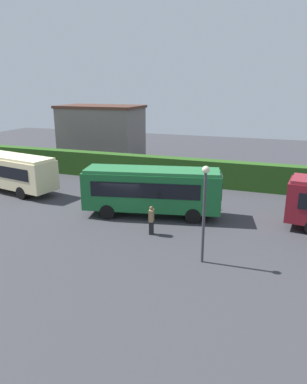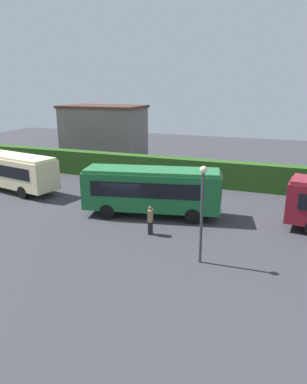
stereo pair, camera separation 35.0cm
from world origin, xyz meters
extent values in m
plane|color=#38383D|center=(0.00, 0.00, 0.00)|extent=(82.73, 82.73, 0.00)
cube|color=beige|center=(-11.94, 2.33, 1.72)|extent=(10.05, 4.21, 2.34)
cube|color=#F8E8B2|center=(-11.94, 2.33, 2.99)|extent=(9.72, 3.97, 0.20)
cube|color=black|center=(-11.41, 3.44, 2.00)|extent=(7.49, 1.52, 0.94)
cylinder|color=black|center=(-9.18, 0.68, 0.50)|extent=(1.04, 0.47, 1.00)
cylinder|color=black|center=(-8.76, 2.80, 0.50)|extent=(1.04, 0.47, 1.00)
cube|color=#19602D|center=(1.60, 0.74, 1.80)|extent=(9.41, 4.26, 2.49)
cube|color=#27723C|center=(1.60, 0.74, 3.14)|extent=(9.10, 4.01, 0.20)
cube|color=black|center=(1.05, 1.89, 2.10)|extent=(6.95, 1.50, 1.00)
cube|color=black|center=(1.56, -0.53, 2.10)|extent=(6.95, 1.50, 1.00)
cube|color=black|center=(6.07, 1.68, 2.10)|extent=(0.45, 1.96, 1.05)
cube|color=silver|center=(6.07, 1.68, 2.86)|extent=(0.31, 1.32, 0.28)
cylinder|color=black|center=(4.13, 2.42, 0.50)|extent=(1.04, 0.48, 1.00)
cylinder|color=black|center=(4.59, 0.23, 0.50)|extent=(1.04, 0.48, 1.00)
cylinder|color=black|center=(-1.39, 1.25, 0.50)|extent=(1.04, 0.48, 1.00)
cylinder|color=black|center=(-0.93, -0.93, 0.50)|extent=(1.04, 0.48, 1.00)
sphere|color=silver|center=(5.94, 2.34, 0.90)|extent=(0.22, 0.22, 0.22)
sphere|color=silver|center=(6.22, 1.03, 0.90)|extent=(0.22, 0.22, 0.22)
cube|color=olive|center=(-1.18, 3.99, 0.45)|extent=(0.34, 0.28, 0.90)
cube|color=#4C6B47|center=(-1.18, 3.99, 1.29)|extent=(0.51, 0.33, 0.79)
sphere|color=brown|center=(-1.18, 3.99, 1.81)|extent=(0.25, 0.25, 0.25)
cube|color=#4C6B47|center=(2.33, 4.60, 0.42)|extent=(0.27, 0.26, 0.84)
cube|color=#334C8C|center=(2.33, 4.60, 1.20)|extent=(0.41, 0.29, 0.73)
sphere|color=#8C6647|center=(2.33, 4.60, 1.68)|extent=(0.23, 0.23, 0.23)
cube|color=black|center=(2.67, -2.30, 0.41)|extent=(0.28, 0.32, 0.82)
cube|color=olive|center=(2.67, -2.30, 1.18)|extent=(0.32, 0.48, 0.72)
sphere|color=brown|center=(2.67, -2.30, 1.65)|extent=(0.22, 0.22, 0.22)
cube|color=#29541B|center=(0.00, 9.40, 1.16)|extent=(53.37, 1.24, 2.31)
cube|color=slate|center=(-10.16, 16.03, 3.04)|extent=(8.88, 5.31, 6.07)
cube|color=#4C2D23|center=(-10.16, 16.03, 6.22)|extent=(9.24, 5.52, 0.30)
cylinder|color=#38383D|center=(6.27, -4.71, 2.29)|extent=(0.14, 0.14, 4.58)
sphere|color=beige|center=(6.27, -4.71, 4.76)|extent=(0.36, 0.36, 0.36)
camera|label=1|loc=(9.46, -20.79, 8.53)|focal=33.37mm
camera|label=2|loc=(9.79, -20.67, 8.53)|focal=33.37mm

